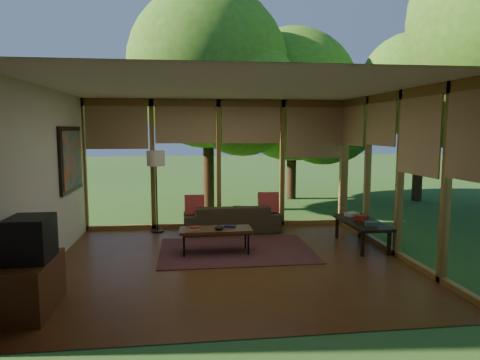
{
  "coord_description": "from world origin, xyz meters",
  "views": [
    {
      "loc": [
        -0.69,
        -6.5,
        2.08
      ],
      "look_at": [
        0.23,
        0.7,
        1.22
      ],
      "focal_mm": 32.0,
      "sensor_mm": 36.0,
      "label": 1
    }
  ],
  "objects": [
    {
      "name": "floor",
      "position": [
        0.0,
        0.0,
        0.0
      ],
      "size": [
        5.5,
        5.5,
        0.0
      ],
      "primitive_type": "plane",
      "color": "brown",
      "rests_on": "ground"
    },
    {
      "name": "ceiling",
      "position": [
        0.0,
        0.0,
        2.7
      ],
      "size": [
        5.5,
        5.5,
        0.0
      ],
      "primitive_type": "plane",
      "rotation": [
        3.14,
        0.0,
        0.0
      ],
      "color": "silver",
      "rests_on": "ground"
    },
    {
      "name": "wall_left",
      "position": [
        -2.75,
        0.0,
        1.35
      ],
      "size": [
        0.04,
        5.0,
        2.7
      ],
      "primitive_type": "cube",
      "color": "beige",
      "rests_on": "ground"
    },
    {
      "name": "wall_front",
      "position": [
        0.0,
        -2.5,
        1.35
      ],
      "size": [
        5.5,
        0.04,
        2.7
      ],
      "primitive_type": "cube",
      "color": "beige",
      "rests_on": "ground"
    },
    {
      "name": "window_wall_back",
      "position": [
        0.0,
        2.5,
        1.35
      ],
      "size": [
        5.5,
        0.12,
        2.7
      ],
      "primitive_type": "cube",
      "color": "olive",
      "rests_on": "ground"
    },
    {
      "name": "window_wall_right",
      "position": [
        2.75,
        0.0,
        1.35
      ],
      "size": [
        0.12,
        5.0,
        2.7
      ],
      "primitive_type": "cube",
      "color": "olive",
      "rests_on": "ground"
    },
    {
      "name": "exterior_lawn",
      "position": [
        8.0,
        8.0,
        -0.01
      ],
      "size": [
        40.0,
        40.0,
        0.0
      ],
      "primitive_type": "plane",
      "color": "#2F5B22",
      "rests_on": "ground"
    },
    {
      "name": "tree_nw",
      "position": [
        -0.11,
        4.53,
        3.6
      ],
      "size": [
        4.04,
        4.04,
        5.63
      ],
      "color": "#392514",
      "rests_on": "ground"
    },
    {
      "name": "tree_ne",
      "position": [
        2.46,
        6.07,
        3.08
      ],
      "size": [
        3.9,
        3.9,
        5.04
      ],
      "color": "#392514",
      "rests_on": "ground"
    },
    {
      "name": "tree_far",
      "position": [
        5.76,
        5.17,
        3.29
      ],
      "size": [
        3.0,
        3.0,
        4.81
      ],
      "color": "#392514",
      "rests_on": "ground"
    },
    {
      "name": "rug",
      "position": [
        0.15,
        0.62,
        0.01
      ],
      "size": [
        2.6,
        1.84,
        0.01
      ],
      "primitive_type": "cube",
      "color": "maroon",
      "rests_on": "floor"
    },
    {
      "name": "sofa",
      "position": [
        0.22,
        2.0,
        0.28
      ],
      "size": [
        1.94,
        0.8,
        0.56
      ],
      "primitive_type": "imported",
      "rotation": [
        0.0,
        0.0,
        3.17
      ],
      "color": "#39311C",
      "rests_on": "floor"
    },
    {
      "name": "pillow_left",
      "position": [
        -0.53,
        1.95,
        0.58
      ],
      "size": [
        0.39,
        0.21,
        0.41
      ],
      "primitive_type": "cube",
      "rotation": [
        -0.21,
        0.0,
        0.0
      ],
      "color": "maroon",
      "rests_on": "sofa"
    },
    {
      "name": "pillow_right",
      "position": [
        0.97,
        1.95,
        0.59
      ],
      "size": [
        0.41,
        0.22,
        0.43
      ],
      "primitive_type": "cube",
      "rotation": [
        -0.21,
        0.0,
        0.0
      ],
      "color": "maroon",
      "rests_on": "sofa"
    },
    {
      "name": "ct_book_lower",
      "position": [
        -0.56,
        0.46,
        0.44
      ],
      "size": [
        0.19,
        0.14,
        0.03
      ],
      "primitive_type": "cube",
      "rotation": [
        0.0,
        0.0,
        0.01
      ],
      "color": "#AAA29A",
      "rests_on": "coffee_table"
    },
    {
      "name": "ct_book_upper",
      "position": [
        -0.56,
        0.46,
        0.47
      ],
      "size": [
        0.18,
        0.15,
        0.03
      ],
      "primitive_type": "cube",
      "rotation": [
        0.0,
        0.0,
        0.16
      ],
      "color": "maroon",
      "rests_on": "coffee_table"
    },
    {
      "name": "ct_book_side",
      "position": [
        0.04,
        0.59,
        0.44
      ],
      "size": [
        0.22,
        0.19,
        0.03
      ],
      "primitive_type": "cube",
      "rotation": [
        0.0,
        0.0,
        -0.29
      ],
      "color": "#161832",
      "rests_on": "coffee_table"
    },
    {
      "name": "ct_bowl",
      "position": [
        -0.16,
        0.41,
        0.46
      ],
      "size": [
        0.16,
        0.16,
        0.07
      ],
      "primitive_type": "ellipsoid",
      "color": "black",
      "rests_on": "coffee_table"
    },
    {
      "name": "media_cabinet",
      "position": [
        -2.47,
        -1.52,
        0.3
      ],
      "size": [
        0.5,
        1.0,
        0.6
      ],
      "primitive_type": "cube",
      "color": "#532D16",
      "rests_on": "floor"
    },
    {
      "name": "television",
      "position": [
        -2.45,
        -1.52,
        0.85
      ],
      "size": [
        0.45,
        0.55,
        0.5
      ],
      "primitive_type": "cube",
      "color": "black",
      "rests_on": "media_cabinet"
    },
    {
      "name": "console_book_a",
      "position": [
        2.4,
        0.23,
        0.49
      ],
      "size": [
        0.23,
        0.19,
        0.07
      ],
      "primitive_type": "cube",
      "rotation": [
        0.0,
        0.0,
        -0.28
      ],
      "color": "#335A4E",
      "rests_on": "side_console"
    },
    {
      "name": "console_book_b",
      "position": [
        2.4,
        0.68,
        0.5
      ],
      "size": [
        0.25,
        0.22,
        0.1
      ],
      "primitive_type": "cube",
      "rotation": [
        0.0,
        0.0,
        -0.37
      ],
      "color": "maroon",
      "rests_on": "side_console"
    },
    {
      "name": "console_book_c",
      "position": [
        2.4,
        1.08,
        0.49
      ],
      "size": [
        0.29,
        0.25,
        0.07
      ],
      "primitive_type": "cube",
      "rotation": [
        0.0,
        0.0,
        0.4
      ],
      "color": "#AAA29A",
      "rests_on": "side_console"
    },
    {
      "name": "floor_lamp",
      "position": [
        -1.29,
        2.17,
        1.41
      ],
      "size": [
        0.36,
        0.36,
        1.65
      ],
      "color": "black",
      "rests_on": "floor"
    },
    {
      "name": "coffee_table",
      "position": [
        -0.21,
        0.51,
        0.39
      ],
      "size": [
        1.2,
        0.5,
        0.43
      ],
      "color": "#532D16",
      "rests_on": "floor"
    },
    {
      "name": "side_console",
      "position": [
        2.4,
        0.63,
        0.41
      ],
      "size": [
        0.6,
        1.4,
        0.46
      ],
      "color": "black",
      "rests_on": "floor"
    },
    {
      "name": "wall_painting",
      "position": [
        -2.71,
        1.4,
        1.55
      ],
      "size": [
        0.06,
        1.35,
        1.15
      ],
      "color": "black",
      "rests_on": "wall_left"
    }
  ]
}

